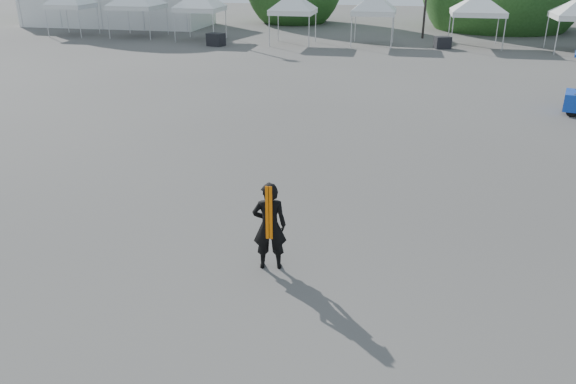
# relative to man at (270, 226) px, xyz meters

# --- Properties ---
(ground) EXTENTS (120.00, 120.00, 0.00)m
(ground) POSITION_rel_man_xyz_m (0.17, 1.31, -0.87)
(ground) COLOR #474442
(ground) RESTS_ON ground
(marquee) EXTENTS (15.00, 6.25, 4.23)m
(marquee) POSITION_rel_man_xyz_m (-21.83, 36.31, 1.10)
(marquee) COLOR white
(marquee) RESTS_ON ground
(man) EXTENTS (0.71, 0.55, 1.74)m
(man) POSITION_rel_man_xyz_m (0.00, 0.00, 0.00)
(man) COLOR black
(man) RESTS_ON ground
(crate_west) EXTENTS (1.23, 1.09, 0.80)m
(crate_west) POSITION_rel_man_xyz_m (-10.11, 26.79, -0.47)
(crate_west) COLOR black
(crate_west) RESTS_ON ground
(crate_mid) EXTENTS (1.13, 0.99, 0.74)m
(crate_mid) POSITION_rel_man_xyz_m (4.35, 28.68, -0.50)
(crate_mid) COLOR black
(crate_mid) RESTS_ON ground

